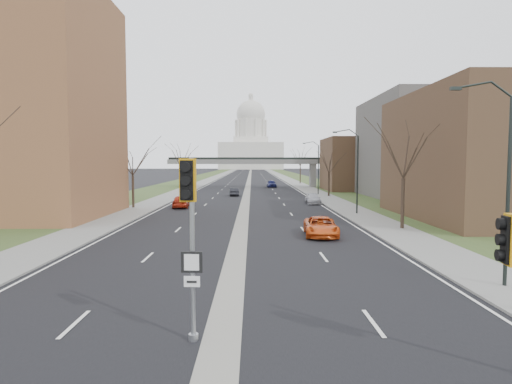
{
  "coord_description": "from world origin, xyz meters",
  "views": [
    {
      "loc": [
        0.93,
        -11.96,
        5.41
      ],
      "look_at": [
        1.15,
        11.93,
        3.74
      ],
      "focal_mm": 30.0,
      "sensor_mm": 36.0,
      "label": 1
    }
  ],
  "objects_px": {
    "car_right_far": "(272,184)",
    "signal_pole_median": "(190,216)",
    "car_left_near": "(181,201)",
    "car_left_far": "(234,192)",
    "car_right_near": "(321,226)",
    "car_right_mid": "(313,199)"
  },
  "relations": [
    {
      "from": "car_right_far",
      "to": "signal_pole_median",
      "type": "bearing_deg",
      "value": -97.51
    },
    {
      "from": "car_left_near",
      "to": "car_left_far",
      "type": "relative_size",
      "value": 1.16
    },
    {
      "from": "car_left_near",
      "to": "car_right_near",
      "type": "distance_m",
      "value": 23.86
    },
    {
      "from": "car_left_near",
      "to": "car_left_far",
      "type": "distance_m",
      "value": 18.66
    },
    {
      "from": "car_left_near",
      "to": "car_left_far",
      "type": "height_order",
      "value": "car_left_near"
    },
    {
      "from": "car_left_near",
      "to": "car_right_mid",
      "type": "height_order",
      "value": "car_left_near"
    },
    {
      "from": "signal_pole_median",
      "to": "car_right_near",
      "type": "relative_size",
      "value": 1.1
    },
    {
      "from": "car_left_near",
      "to": "car_right_near",
      "type": "relative_size",
      "value": 0.9
    },
    {
      "from": "signal_pole_median",
      "to": "car_right_mid",
      "type": "relative_size",
      "value": 1.26
    },
    {
      "from": "car_right_near",
      "to": "car_right_mid",
      "type": "height_order",
      "value": "car_right_near"
    },
    {
      "from": "car_right_mid",
      "to": "signal_pole_median",
      "type": "bearing_deg",
      "value": -102.11
    },
    {
      "from": "signal_pole_median",
      "to": "car_left_far",
      "type": "xyz_separation_m",
      "value": [
        -1.12,
        56.2,
        -3.22
      ]
    },
    {
      "from": "car_right_mid",
      "to": "car_right_near",
      "type": "bearing_deg",
      "value": -96.12
    },
    {
      "from": "car_right_near",
      "to": "car_right_mid",
      "type": "distance_m",
      "value": 24.47
    },
    {
      "from": "signal_pole_median",
      "to": "car_right_far",
      "type": "height_order",
      "value": "signal_pole_median"
    },
    {
      "from": "signal_pole_median",
      "to": "car_left_near",
      "type": "relative_size",
      "value": 1.23
    },
    {
      "from": "signal_pole_median",
      "to": "car_left_far",
      "type": "relative_size",
      "value": 1.42
    },
    {
      "from": "car_right_far",
      "to": "car_left_far",
      "type": "bearing_deg",
      "value": -110.16
    },
    {
      "from": "signal_pole_median",
      "to": "car_right_near",
      "type": "distance_m",
      "value": 20.17
    },
    {
      "from": "signal_pole_median",
      "to": "car_left_far",
      "type": "bearing_deg",
      "value": 95.2
    },
    {
      "from": "car_right_near",
      "to": "car_right_far",
      "type": "relative_size",
      "value": 1.1
    },
    {
      "from": "car_left_far",
      "to": "car_right_near",
      "type": "distance_m",
      "value": 38.34
    }
  ]
}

